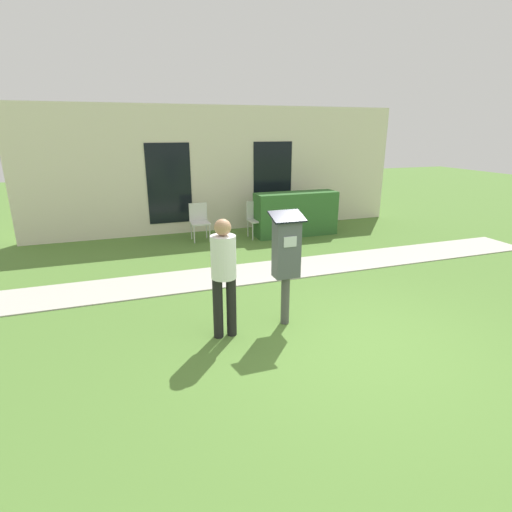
{
  "coord_description": "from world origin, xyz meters",
  "views": [
    {
      "loc": [
        -2.67,
        -3.84,
        2.62
      ],
      "look_at": [
        -1.05,
        0.8,
        1.05
      ],
      "focal_mm": 28.0,
      "sensor_mm": 36.0,
      "label": 1
    }
  ],
  "objects_px": {
    "outdoor_chair_left": "(199,219)",
    "person_standing": "(224,270)",
    "parking_meter": "(286,254)",
    "outdoor_chair_middle": "(256,216)"
  },
  "relations": [
    {
      "from": "parking_meter",
      "to": "outdoor_chair_left",
      "type": "distance_m",
      "value": 4.82
    },
    {
      "from": "parking_meter",
      "to": "outdoor_chair_middle",
      "type": "distance_m",
      "value": 4.78
    },
    {
      "from": "outdoor_chair_left",
      "to": "parking_meter",
      "type": "bearing_deg",
      "value": -106.3
    },
    {
      "from": "outdoor_chair_left",
      "to": "person_standing",
      "type": "bearing_deg",
      "value": -116.75
    },
    {
      "from": "person_standing",
      "to": "outdoor_chair_left",
      "type": "height_order",
      "value": "person_standing"
    },
    {
      "from": "outdoor_chair_left",
      "to": "outdoor_chair_middle",
      "type": "distance_m",
      "value": 1.42
    },
    {
      "from": "parking_meter",
      "to": "person_standing",
      "type": "xyz_separation_m",
      "value": [
        -0.89,
        -0.08,
        -0.09
      ]
    },
    {
      "from": "person_standing",
      "to": "outdoor_chair_middle",
      "type": "relative_size",
      "value": 1.76
    },
    {
      "from": "parking_meter",
      "to": "person_standing",
      "type": "bearing_deg",
      "value": -174.87
    },
    {
      "from": "parking_meter",
      "to": "outdoor_chair_left",
      "type": "height_order",
      "value": "parking_meter"
    }
  ]
}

